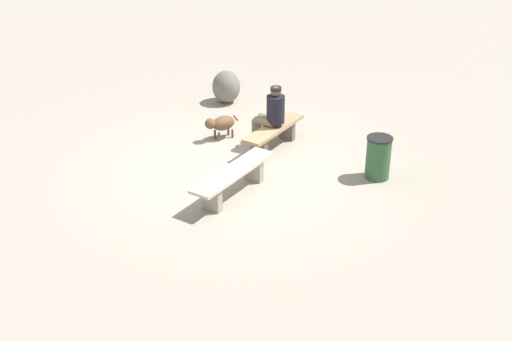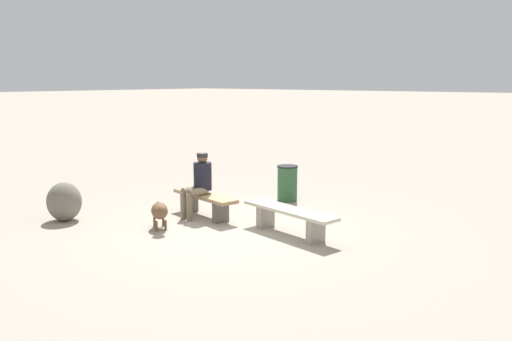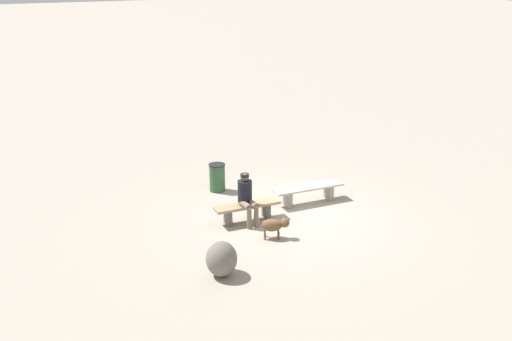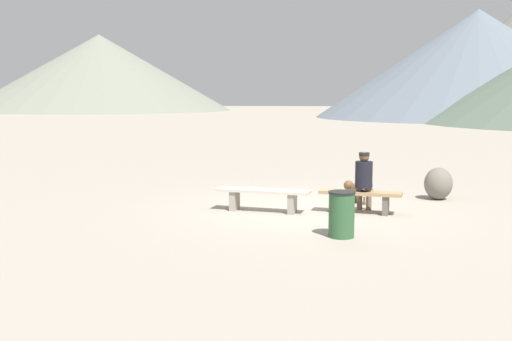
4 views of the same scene
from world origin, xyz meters
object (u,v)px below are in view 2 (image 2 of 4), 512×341
Objects in this scene: boulder at (64,202)px; bench_right at (205,200)px; dog at (160,211)px; trash_bin at (287,183)px; seated_person at (199,181)px; bench_left at (289,216)px.

bench_right is at bearing -134.53° from boulder.
trash_bin reaches higher than dog.
bench_right is 1.36× the size of seated_person.
boulder is at bearing 55.74° from bench_right.
trash_bin is at bearing -42.97° from bench_left.
dog is at bearing 100.17° from bench_right.
boulder is at bearing 51.40° from seated_person.
trash_bin is (-0.47, -2.16, -0.32)m from seated_person.
bench_right is 2.31× the size of boulder.
seated_person is at bearing 77.81° from trash_bin.
dog is (-0.07, 1.02, -0.38)m from seated_person.
bench_left is 2.24m from dog.
boulder is at bearing -124.23° from dog.
seated_person is 2.24m from trash_bin.
dog is at bearing 41.21° from bench_left.
seated_person is at bearing 57.78° from bench_right.
seated_person is 2.49m from boulder.
dog is 1.94m from boulder.
dog is 0.84× the size of trash_bin.
boulder is (1.73, 1.76, -0.34)m from seated_person.
boulder reaches higher than bench_right.
seated_person is 1.60× the size of trash_bin.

